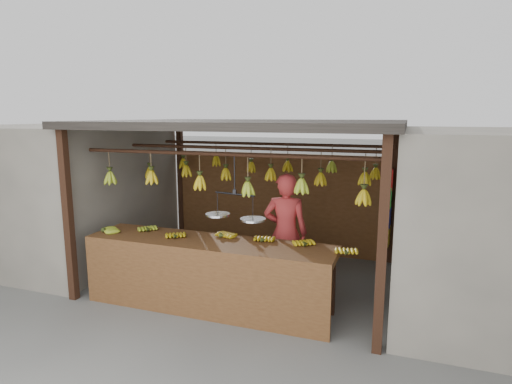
% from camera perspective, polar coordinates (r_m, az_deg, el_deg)
% --- Properties ---
extents(ground, '(80.00, 80.00, 0.00)m').
position_cam_1_polar(ground, '(6.72, -0.87, -11.41)').
color(ground, '#5B5B57').
extents(stall, '(4.30, 3.30, 2.40)m').
position_cam_1_polar(stall, '(6.57, 0.08, 5.81)').
color(stall, black).
rests_on(stall, ground).
extents(neighbor_left, '(3.00, 3.00, 2.30)m').
position_cam_1_polar(neighbor_left, '(8.34, -24.77, 0.12)').
color(neighbor_left, slate).
rests_on(neighbor_left, ground).
extents(counter, '(3.49, 0.74, 0.96)m').
position_cam_1_polar(counter, '(5.47, -6.69, -8.80)').
color(counter, '#563419').
rests_on(counter, ground).
extents(hanging_bananas, '(3.62, 2.22, 0.39)m').
position_cam_1_polar(hanging_bananas, '(6.31, -0.84, 2.37)').
color(hanging_bananas, '#92A523').
rests_on(hanging_bananas, ground).
extents(balance_scale, '(0.83, 0.40, 0.80)m').
position_cam_1_polar(balance_scale, '(5.39, -2.84, -2.99)').
color(balance_scale, black).
rests_on(balance_scale, ground).
extents(vendor, '(0.68, 0.51, 1.69)m').
position_cam_1_polar(vendor, '(6.04, 3.96, -5.45)').
color(vendor, '#BF3333').
rests_on(vendor, ground).
extents(bag_bundles, '(0.08, 0.26, 1.29)m').
position_cam_1_polar(bag_bundles, '(7.36, 17.24, -2.01)').
color(bag_bundles, red).
rests_on(bag_bundles, ground).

